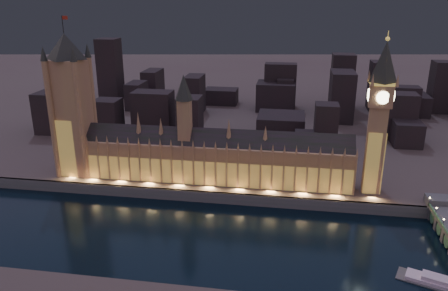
# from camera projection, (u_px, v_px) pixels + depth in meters

# --- Properties ---
(ground_plane) EXTENTS (2000.00, 2000.00, 0.00)m
(ground_plane) POSITION_uv_depth(u_px,v_px,m) (202.00, 232.00, 268.50)
(ground_plane) COLOR black
(ground_plane) RESTS_ON ground
(north_bank) EXTENTS (2000.00, 960.00, 8.00)m
(north_bank) POSITION_uv_depth(u_px,v_px,m) (263.00, 77.00, 752.32)
(north_bank) COLOR #483A3C
(north_bank) RESTS_ON ground
(embankment_wall) EXTENTS (2000.00, 2.50, 8.00)m
(embankment_wall) POSITION_uv_depth(u_px,v_px,m) (214.00, 197.00, 305.44)
(embankment_wall) COLOR #435052
(embankment_wall) RESTS_ON ground
(palace_of_westminster) EXTENTS (202.00, 21.53, 78.00)m
(palace_of_westminster) POSITION_uv_depth(u_px,v_px,m) (211.00, 157.00, 318.28)
(palace_of_westminster) COLOR #9E6B5B
(palace_of_westminster) RESTS_ON north_bank
(victoria_tower) EXTENTS (31.68, 31.68, 116.75)m
(victoria_tower) POSITION_uv_depth(u_px,v_px,m) (71.00, 99.00, 320.96)
(victoria_tower) COLOR #9E6B5B
(victoria_tower) RESTS_ON north_bank
(elizabeth_tower) EXTENTS (18.00, 18.00, 109.11)m
(elizabeth_tower) POSITION_uv_depth(u_px,v_px,m) (380.00, 106.00, 287.68)
(elizabeth_tower) COLOR #9E6B5B
(elizabeth_tower) RESTS_ON north_bank
(city_backdrop) EXTENTS (475.86, 215.63, 78.08)m
(city_backdrop) POSITION_uv_depth(u_px,v_px,m) (286.00, 98.00, 482.79)
(city_backdrop) COLOR black
(city_backdrop) RESTS_ON north_bank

